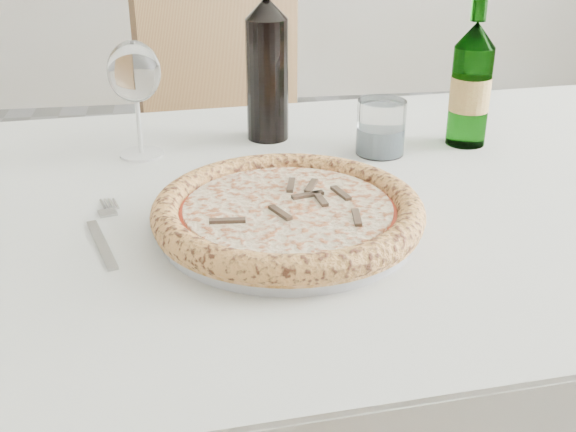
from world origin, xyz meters
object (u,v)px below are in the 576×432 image
(chair_far, at_px, (241,159))
(wine_bottle, at_px, (267,67))
(pizza, at_px, (288,211))
(wine_glass, at_px, (134,75))
(tumbler, at_px, (381,131))
(dining_table, at_px, (277,259))
(plate, at_px, (288,225))
(beer_bottle, at_px, (471,84))

(chair_far, relative_size, wine_bottle, 3.49)
(pizza, xyz_separation_m, wine_bottle, (0.02, 0.34, 0.09))
(wine_glass, distance_m, tumbler, 0.37)
(dining_table, height_order, chair_far, chair_far)
(wine_glass, height_order, tumbler, wine_glass)
(chair_far, distance_m, plate, 0.87)
(beer_bottle, xyz_separation_m, wine_bottle, (-0.30, 0.07, 0.02))
(pizza, height_order, beer_bottle, beer_bottle)
(tumbler, height_order, wine_bottle, wine_bottle)
(dining_table, relative_size, wine_bottle, 5.53)
(tumbler, distance_m, wine_bottle, 0.20)
(pizza, bearing_deg, dining_table, 90.00)
(beer_bottle, bearing_deg, wine_bottle, 166.67)
(dining_table, xyz_separation_m, pizza, (-0.00, -0.10, 0.12))
(wine_glass, relative_size, beer_bottle, 0.73)
(tumbler, bearing_deg, plate, -125.79)
(wine_glass, bearing_deg, dining_table, -45.87)
(pizza, bearing_deg, tumbler, 54.21)
(chair_far, height_order, wine_bottle, wine_bottle)
(dining_table, relative_size, chair_far, 1.58)
(dining_table, xyz_separation_m, tumbler, (0.18, 0.14, 0.13))
(chair_far, relative_size, pizza, 2.94)
(dining_table, bearing_deg, beer_bottle, 27.62)
(chair_far, xyz_separation_m, wine_bottle, (0.01, -0.50, 0.34))
(dining_table, distance_m, wine_bottle, 0.31)
(pizza, bearing_deg, wine_bottle, 87.12)
(tumbler, bearing_deg, chair_far, 105.22)
(chair_far, xyz_separation_m, beer_bottle, (0.31, -0.58, 0.32))
(plate, bearing_deg, pizza, -161.69)
(dining_table, relative_size, wine_glass, 8.63)
(tumbler, bearing_deg, wine_glass, 173.14)
(chair_far, xyz_separation_m, plate, (-0.01, -0.84, 0.23))
(chair_far, bearing_deg, wine_bottle, -89.42)
(dining_table, bearing_deg, plate, -90.00)
(wine_bottle, bearing_deg, tumbler, -31.01)
(chair_far, bearing_deg, plate, -90.81)
(dining_table, xyz_separation_m, beer_bottle, (0.32, 0.17, 0.18))
(tumbler, bearing_deg, pizza, -125.79)
(wine_glass, bearing_deg, wine_bottle, 14.87)
(pizza, distance_m, tumbler, 0.30)
(chair_far, height_order, tumbler, chair_far)
(beer_bottle, relative_size, wine_bottle, 0.88)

